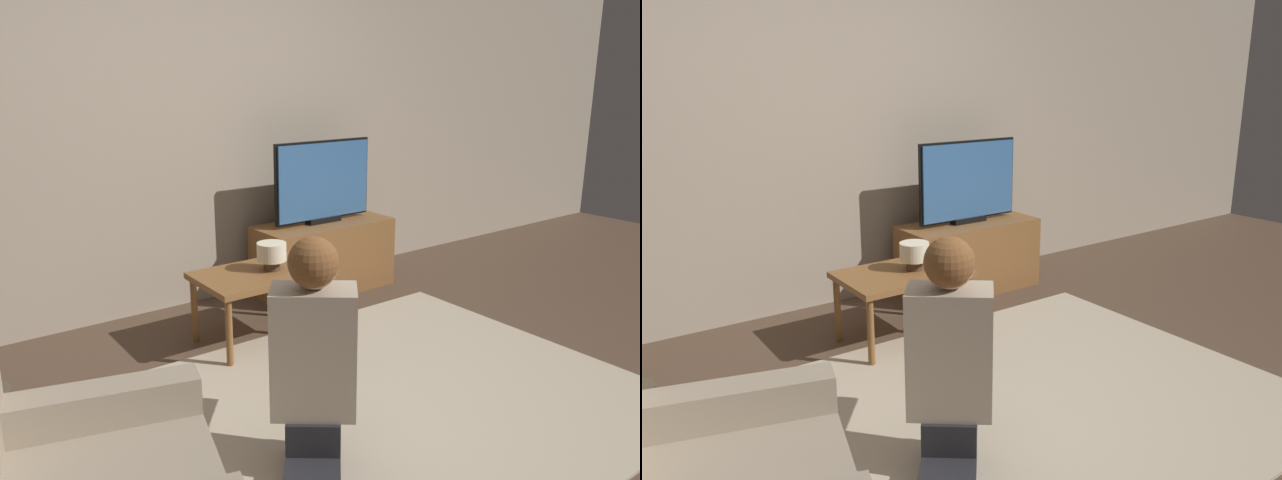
{
  "view_description": "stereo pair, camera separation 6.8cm",
  "coord_description": "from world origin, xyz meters",
  "views": [
    {
      "loc": [
        -1.77,
        -2.05,
        1.61
      ],
      "look_at": [
        0.25,
        0.68,
        0.69
      ],
      "focal_mm": 35.0,
      "sensor_mm": 36.0,
      "label": 1
    },
    {
      "loc": [
        -1.72,
        -2.09,
        1.61
      ],
      "look_at": [
        0.25,
        0.68,
        0.69
      ],
      "focal_mm": 35.0,
      "sensor_mm": 36.0,
      "label": 2
    }
  ],
  "objects": [
    {
      "name": "ground_plane",
      "position": [
        0.0,
        0.0,
        0.0
      ],
      "size": [
        10.0,
        10.0,
        0.0
      ],
      "primitive_type": "plane",
      "color": "brown"
    },
    {
      "name": "rug",
      "position": [
        0.0,
        0.0,
        0.01
      ],
      "size": [
        2.91,
        2.08,
        0.02
      ],
      "color": "#BCAD93",
      "rests_on": "ground_plane"
    },
    {
      "name": "tv",
      "position": [
        0.94,
        1.56,
        0.83
      ],
      "size": [
        0.83,
        0.08,
        0.61
      ],
      "color": "black",
      "rests_on": "tv_stand"
    },
    {
      "name": "tv_stand",
      "position": [
        0.94,
        1.56,
        0.26
      ],
      "size": [
        1.05,
        0.45,
        0.53
      ],
      "color": "brown",
      "rests_on": "ground_plane"
    },
    {
      "name": "coffee_table",
      "position": [
        0.07,
        1.04,
        0.39
      ],
      "size": [
        0.75,
        0.52,
        0.44
      ],
      "color": "brown",
      "rests_on": "ground_plane"
    },
    {
      "name": "table_lamp",
      "position": [
        0.15,
        1.03,
        0.55
      ],
      "size": [
        0.18,
        0.18,
        0.17
      ],
      "color": "#4C3823",
      "rests_on": "coffee_table"
    },
    {
      "name": "wall_back",
      "position": [
        0.0,
        1.93,
        1.3
      ],
      "size": [
        10.0,
        0.06,
        2.6
      ],
      "color": "tan",
      "rests_on": "ground_plane"
    },
    {
      "name": "person_kneeling",
      "position": [
        -0.45,
        -0.22,
        0.5
      ],
      "size": [
        0.71,
        0.82,
        0.99
      ],
      "rotation": [
        0.0,
        0.0,
        2.48
      ],
      "color": "#232328",
      "rests_on": "rug"
    }
  ]
}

